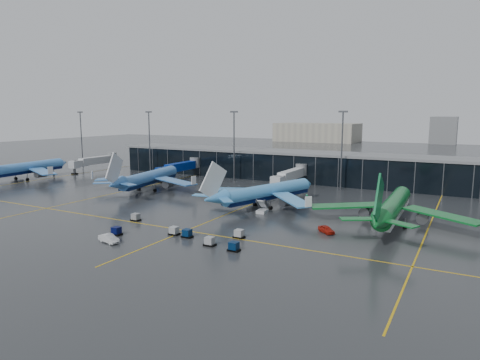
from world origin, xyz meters
The scene contains 14 objects.
ground centered at (0.00, 0.00, 0.00)m, with size 600.00×600.00×0.00m, color #282B2D.
terminal_pier centered at (0.00, 62.00, 5.42)m, with size 142.00×17.00×10.70m.
jet_bridges centered at (-35.00, 42.99, 4.55)m, with size 94.00×27.50×7.20m.
flood_masts centered at (5.00, 50.00, 13.81)m, with size 203.00×0.50×25.50m.
distant_hangars centered at (49.94, 270.08, 8.79)m, with size 260.00×71.00×22.00m.
taxi_lines centered at (10.00, 10.61, 0.01)m, with size 220.00×120.00×0.02m.
airliner_klm_west centered at (-84.91, 14.40, 6.83)m, with size 39.04×44.46×13.66m, color #458EE4, non-canonical shape.
airliner_arkefly centered at (-28.92, 19.14, 6.57)m, with size 37.51×42.73×13.13m, color #3C79C6, non-canonical shape.
airliner_klm_near centered at (15.24, 14.75, 6.42)m, with size 36.69×41.78×12.84m, color #4599E2, non-canonical shape.
airliner_aer_lingus centered at (47.57, 11.03, 6.64)m, with size 37.97×43.24×13.29m, color #0C6826, non-canonical shape.
baggage_carts centered at (12.15, -19.09, 0.76)m, with size 33.06×12.39×1.70m.
mobile_airstair centered at (17.02, 7.58, 0.77)m, with size 2.44×3.36×3.45m.
service_van_red centered at (36.67, -2.42, 0.76)m, with size 1.79×4.45×1.52m, color #AD190D.
service_van_white centered at (1.90, -29.02, 0.81)m, with size 1.72×4.93×1.63m, color silver.
Camera 1 is at (62.25, -86.71, 24.65)m, focal length 32.00 mm.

